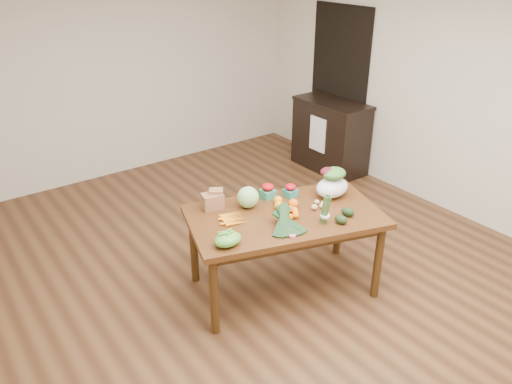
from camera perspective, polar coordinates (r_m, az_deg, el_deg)
floor at (r=4.73m, az=0.56°, el=-9.25°), size 6.00×6.00×0.00m
room_walls at (r=4.09m, az=0.65°, el=6.32°), size 5.02×6.02×2.70m
dining_table at (r=4.34m, az=3.20°, el=-6.87°), size 1.78×1.32×0.75m
doorway_dark at (r=6.90m, az=9.38°, el=11.75°), size 0.02×1.00×2.10m
cabinet at (r=6.78m, az=8.50°, el=6.40°), size 0.52×1.02×0.94m
dish_towel at (r=6.56m, az=7.05°, el=6.56°), size 0.02×0.28×0.45m
paper_bag at (r=4.21m, az=-4.99°, el=-0.88°), size 0.27×0.25×0.16m
cabbage at (r=4.21m, az=-0.92°, el=-0.61°), size 0.18×0.18×0.18m
strawberry_basket_a at (r=4.39m, az=1.35°, el=-0.00°), size 0.14×0.14×0.10m
strawberry_basket_b at (r=4.42m, az=3.96°, el=0.07°), size 0.13×0.13×0.09m
orange_a at (r=4.19m, az=2.62°, el=-1.57°), size 0.08×0.08×0.08m
orange_b at (r=4.28m, az=2.54°, el=-0.96°), size 0.08×0.08×0.08m
orange_c at (r=4.23m, az=4.31°, el=-1.32°), size 0.08×0.08×0.08m
mandarin_cluster at (r=4.11m, az=3.91°, el=-2.13°), size 0.23×0.23×0.09m
carrots at (r=4.05m, az=-2.71°, el=-3.06°), size 0.27×0.27×0.03m
snap_pea_bag at (r=3.71m, az=-3.25°, el=-5.42°), size 0.22×0.16×0.10m
kale_bunch at (r=3.87m, az=3.66°, el=-3.45°), size 0.43×0.48×0.16m
asparagus_bundle at (r=4.00m, az=7.94°, el=-1.93°), size 0.11×0.14×0.26m
potato_a at (r=4.23m, az=6.69°, el=-1.73°), size 0.06×0.05×0.05m
potato_b at (r=4.27m, az=7.60°, el=-1.51°), size 0.05×0.04×0.04m
potato_c at (r=4.26m, az=7.58°, el=-1.55°), size 0.05×0.05×0.05m
potato_d at (r=4.32m, az=6.96°, el=-1.14°), size 0.05×0.04×0.04m
potato_e at (r=4.30m, az=7.77°, el=-1.30°), size 0.06×0.05×0.05m
avocado_a at (r=4.05m, az=9.69°, el=-3.12°), size 0.10×0.12×0.07m
avocado_b at (r=4.17m, az=10.45°, el=-2.24°), size 0.10×0.13×0.08m
salad_bag at (r=4.43m, az=8.71°, el=0.93°), size 0.37×0.32×0.24m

